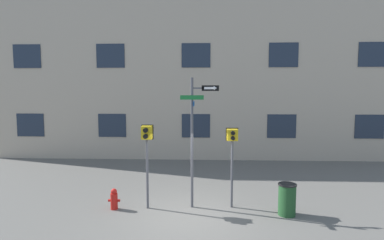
# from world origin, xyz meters

# --- Properties ---
(ground_plane) EXTENTS (60.00, 60.00, 0.00)m
(ground_plane) POSITION_xyz_m (0.00, 0.00, 0.00)
(ground_plane) COLOR #595651
(building_facade) EXTENTS (24.00, 0.63, 11.79)m
(building_facade) POSITION_xyz_m (-0.00, 8.12, 5.89)
(building_facade) COLOR tan
(building_facade) RESTS_ON ground_plane
(street_sign_pole) EXTENTS (1.26, 0.74, 4.33)m
(street_sign_pole) POSITION_xyz_m (0.15, 0.74, 2.53)
(street_sign_pole) COLOR #4C4C51
(street_sign_pole) RESTS_ON ground_plane
(pedestrian_signal_left) EXTENTS (0.40, 0.40, 2.79)m
(pedestrian_signal_left) POSITION_xyz_m (-1.39, 0.58, 2.21)
(pedestrian_signal_left) COLOR #4C4C51
(pedestrian_signal_left) RESTS_ON ground_plane
(pedestrian_signal_right) EXTENTS (0.41, 0.40, 2.67)m
(pedestrian_signal_right) POSITION_xyz_m (1.41, 0.78, 2.11)
(pedestrian_signal_right) COLOR #4C4C51
(pedestrian_signal_right) RESTS_ON ground_plane
(fire_hydrant) EXTENTS (0.39, 0.23, 0.70)m
(fire_hydrant) POSITION_xyz_m (-2.48, 0.45, 0.34)
(fire_hydrant) COLOR red
(fire_hydrant) RESTS_ON ground_plane
(trash_bin) EXTENTS (0.57, 0.57, 1.00)m
(trash_bin) POSITION_xyz_m (3.09, 0.21, 0.50)
(trash_bin) COLOR #1E4723
(trash_bin) RESTS_ON ground_plane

